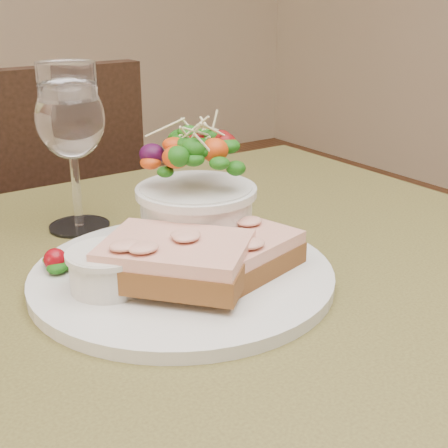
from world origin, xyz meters
TOP-DOWN VIEW (x-y plane):
  - cafe_table at (0.00, 0.00)m, footprint 0.80×0.80m
  - chair_far at (-0.04, 0.69)m, footprint 0.43×0.43m
  - dinner_plate at (-0.04, 0.03)m, footprint 0.29×0.29m
  - sandwich_front at (0.01, 0.00)m, footprint 0.13×0.11m
  - sandwich_back at (-0.06, 0.00)m, footprint 0.16×0.16m
  - ramekin at (-0.11, 0.03)m, footprint 0.07×0.07m
  - salad_bowl at (0.01, 0.08)m, footprint 0.12×0.12m
  - garnish at (-0.12, 0.10)m, footprint 0.05×0.04m
  - wine_glass at (-0.06, 0.22)m, footprint 0.08×0.08m

SIDE VIEW (x-z plane):
  - chair_far at x=-0.04m, z-range -0.16..0.74m
  - cafe_table at x=0.00m, z-range 0.27..1.02m
  - dinner_plate at x=-0.04m, z-range 0.75..0.76m
  - garnish at x=-0.12m, z-range 0.76..0.78m
  - sandwich_front at x=0.01m, z-range 0.76..0.79m
  - ramekin at x=-0.11m, z-range 0.76..0.80m
  - sandwich_back at x=-0.06m, z-range 0.77..0.80m
  - salad_bowl at x=0.01m, z-range 0.76..0.88m
  - wine_glass at x=-0.06m, z-range 0.79..0.96m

